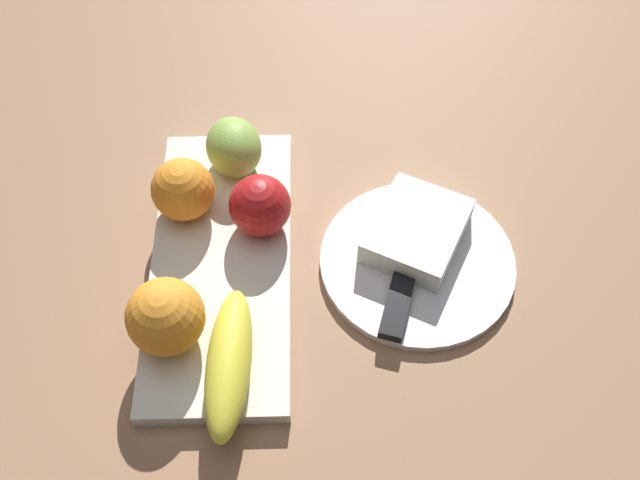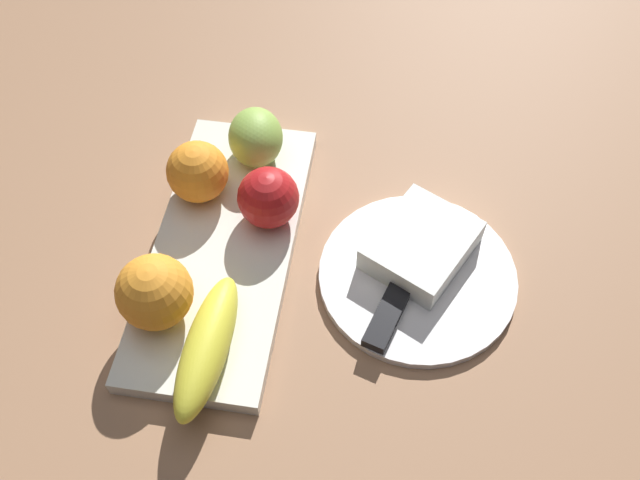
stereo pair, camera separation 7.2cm
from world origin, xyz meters
The scene contains 10 objects.
ground_plane centered at (0.00, 0.00, 0.00)m, with size 2.40×2.40×0.00m, color #9C704F.
fruit_tray centered at (-0.05, -0.02, 0.01)m, with size 0.35×0.15×0.02m, color silver.
apple centered at (-0.01, -0.06, 0.05)m, with size 0.07×0.07×0.07m, color red.
banana centered at (-0.18, -0.04, 0.04)m, with size 0.15×0.04×0.04m, color yellow.
orange_near_apple centered at (-0.14, 0.02, 0.06)m, with size 0.08×0.08×0.08m, color orange.
orange_near_banana centered at (0.02, 0.02, 0.05)m, with size 0.07×0.07×0.07m, color orange.
grape_bunch centered at (0.08, -0.03, 0.05)m, with size 0.08×0.06×0.06m, color #8CB44A.
dinner_plate centered at (-0.05, -0.23, 0.01)m, with size 0.21×0.21×0.01m, color white.
folded_napkin centered at (-0.02, -0.23, 0.03)m, with size 0.11×0.09×0.03m, color white.
knife centered at (-0.09, -0.21, 0.01)m, with size 0.18×0.07×0.01m.
Camera 1 is at (-0.46, -0.12, 0.64)m, focal length 39.77 mm.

